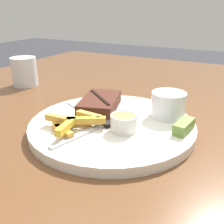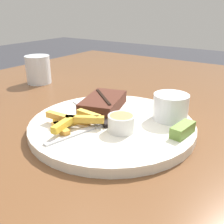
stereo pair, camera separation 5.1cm
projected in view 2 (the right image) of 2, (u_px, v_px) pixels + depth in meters
The scene contains 10 objects.
dining_table at pixel (112, 156), 0.55m from camera, with size 1.52×1.30×0.74m.
dinner_plate at pixel (112, 125), 0.52m from camera, with size 0.33×0.33×0.02m.
steak_portion at pixel (103, 103), 0.58m from camera, with size 0.14×0.11×0.03m.
fries_pile at pixel (72, 120), 0.50m from camera, with size 0.11×0.11×0.02m.
coleslaw_cup at pixel (171, 105), 0.52m from camera, with size 0.07×0.07×0.05m.
dipping_sauce_cup at pixel (121, 123), 0.47m from camera, with size 0.05×0.05×0.03m.
pickle_spear at pixel (183, 130), 0.46m from camera, with size 0.06×0.03×0.02m.
fork_utensil at pixel (75, 134), 0.46m from camera, with size 0.13×0.04×0.00m.
knife_utensil at pixel (94, 115), 0.54m from camera, with size 0.09×0.16×0.01m.
drinking_glass at pixel (38, 70), 0.82m from camera, with size 0.08×0.08×0.09m.
Camera 2 is at (-0.39, -0.27, 0.97)m, focal length 42.00 mm.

